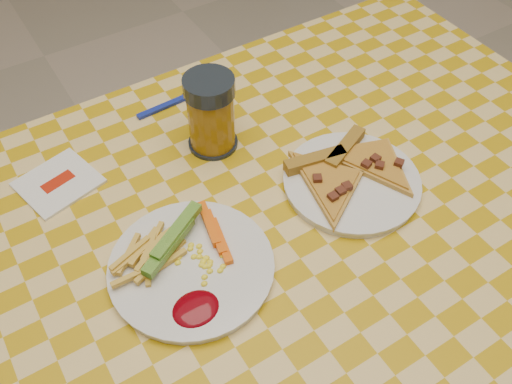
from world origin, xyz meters
TOP-DOWN VIEW (x-y plane):
  - table at (0.00, 0.00)m, footprint 1.28×0.88m
  - plate_left at (-0.15, -0.00)m, footprint 0.30×0.30m
  - plate_right at (0.15, 0.01)m, footprint 0.24×0.24m
  - fries_veggies at (-0.15, 0.01)m, footprint 0.20×0.19m
  - pizza_slices at (0.16, 0.02)m, footprint 0.27×0.24m
  - drink_glass at (0.01, 0.21)m, footprint 0.09×0.09m
  - napkin at (-0.25, 0.26)m, footprint 0.14×0.13m
  - fork at (-0.00, 0.35)m, footprint 0.14×0.02m

SIDE VIEW (x-z plane):
  - table at x=0.00m, z-range 0.30..1.06m
  - napkin at x=-0.25m, z-range 0.76..0.76m
  - fork at x=0.00m, z-range 0.76..0.76m
  - plate_left at x=-0.15m, z-range 0.76..0.77m
  - plate_right at x=0.15m, z-range 0.76..0.77m
  - pizza_slices at x=0.16m, z-range 0.76..0.79m
  - fries_veggies at x=-0.15m, z-range 0.76..0.80m
  - drink_glass at x=0.01m, z-range 0.75..0.90m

